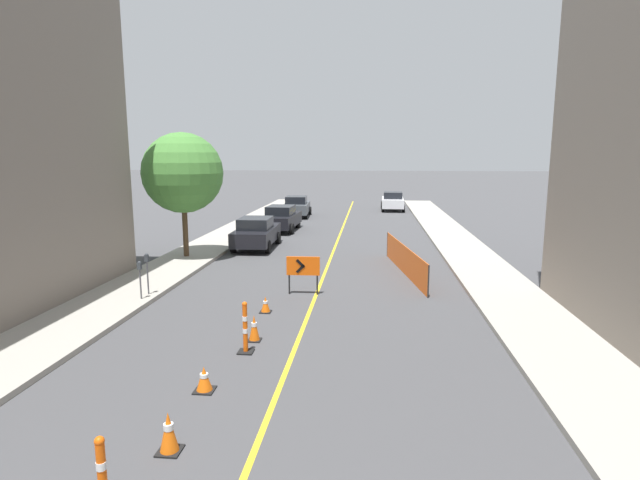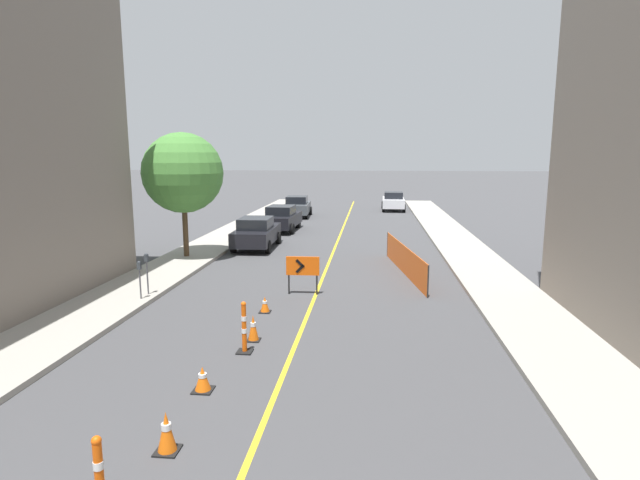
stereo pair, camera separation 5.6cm
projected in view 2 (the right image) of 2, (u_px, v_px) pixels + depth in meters
name	position (u px, v px, depth m)	size (l,w,h in m)	color
lane_stripe	(334.00, 250.00, 24.99)	(0.12, 52.74, 0.01)	gold
sidewalk_left	(209.00, 246.00, 25.64)	(2.56, 52.74, 0.15)	#9E998E
sidewalk_right	(465.00, 251.00, 24.32)	(2.56, 52.74, 0.15)	#9E998E
traffic_cone_third	(167.00, 432.00, 8.00)	(0.38, 0.38, 0.69)	black
traffic_cone_fourth	(203.00, 379.00, 10.09)	(0.40, 0.40, 0.52)	black
traffic_cone_fifth	(253.00, 328.00, 12.80)	(0.34, 0.34, 0.68)	black
traffic_cone_farthest	(265.00, 305.00, 15.13)	(0.34, 0.34, 0.49)	black
delineator_post_rear	(244.00, 330.00, 12.00)	(0.37, 0.37, 1.28)	black
arrow_barricade_primary	(303.00, 268.00, 16.95)	(1.14, 0.11, 1.32)	#EF560C
safety_mesh_fence	(404.00, 260.00, 20.02)	(1.19, 6.98, 1.13)	#EF560C
parked_car_curb_near	(257.00, 233.00, 25.41)	(1.94, 4.33, 1.59)	black
parked_car_curb_mid	(282.00, 218.00, 31.20)	(2.01, 4.38, 1.59)	black
parked_car_curb_far	(297.00, 206.00, 38.36)	(2.04, 4.39, 1.59)	#474C51
parked_car_opposite_side	(393.00, 201.00, 42.66)	(1.94, 4.34, 1.59)	silver
parking_meter_near_curb	(147.00, 265.00, 16.45)	(0.12, 0.11, 1.39)	#4C4C51
parking_meter_far_curb	(139.00, 272.00, 15.94)	(0.12, 0.11, 1.24)	#4C4C51
street_tree_left_near	(183.00, 173.00, 22.23)	(3.58, 3.58, 5.57)	#4C3823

